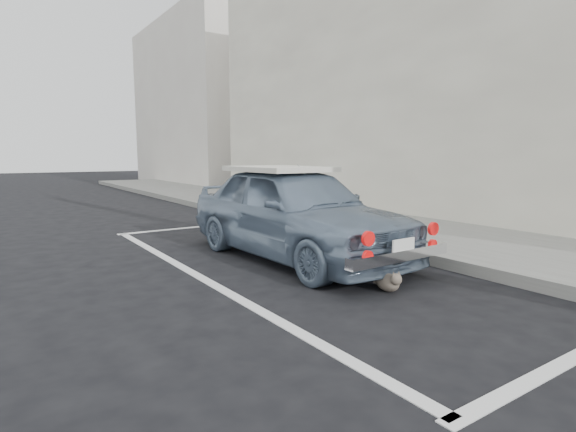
{
  "coord_description": "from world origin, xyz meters",
  "views": [
    {
      "loc": [
        -2.93,
        -1.86,
        1.44
      ],
      "look_at": [
        -0.11,
        2.3,
        0.75
      ],
      "focal_mm": 28.0,
      "sensor_mm": 36.0,
      "label": 1
    }
  ],
  "objects": [
    {
      "name": "ground",
      "position": [
        0.0,
        0.0,
        0.0
      ],
      "size": [
        80.0,
        80.0,
        0.0
      ],
      "primitive_type": "plane",
      "color": "black",
      "rests_on": "ground"
    },
    {
      "name": "pline_side",
      "position": [
        -0.9,
        3.0,
        0.0
      ],
      "size": [
        0.12,
        7.0,
        0.01
      ],
      "primitive_type": "cube",
      "color": "silver",
      "rests_on": "ground"
    },
    {
      "name": "cat",
      "position": [
        0.54,
        1.35,
        0.11
      ],
      "size": [
        0.26,
        0.46,
        0.25
      ],
      "rotation": [
        0.0,
        0.0,
        -0.19
      ],
      "color": "#77685B",
      "rests_on": "ground"
    },
    {
      "name": "pline_front",
      "position": [
        0.5,
        6.5,
        0.0
      ],
      "size": [
        3.0,
        0.12,
        0.01
      ],
      "primitive_type": "cube",
      "color": "silver",
      "rests_on": "ground"
    },
    {
      "name": "retro_coupe",
      "position": [
        0.62,
        3.2,
        0.66
      ],
      "size": [
        1.64,
        3.89,
        1.31
      ],
      "rotation": [
        0.0,
        0.0,
        0.03
      ],
      "color": "slate",
      "rests_on": "ground"
    },
    {
      "name": "building_far",
      "position": [
        6.35,
        20.0,
        4.0
      ],
      "size": [
        3.5,
        10.0,
        8.0
      ],
      "primitive_type": "cube",
      "color": "beige",
      "rests_on": "ground"
    },
    {
      "name": "sidewalk",
      "position": [
        3.2,
        2.0,
        0.07
      ],
      "size": [
        2.8,
        40.0,
        0.15
      ],
      "primitive_type": "cube",
      "color": "slate",
      "rests_on": "ground"
    },
    {
      "name": "shop_building",
      "position": [
        6.33,
        4.0,
        3.49
      ],
      "size": [
        3.5,
        18.0,
        7.0
      ],
      "color": "beige",
      "rests_on": "ground"
    }
  ]
}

